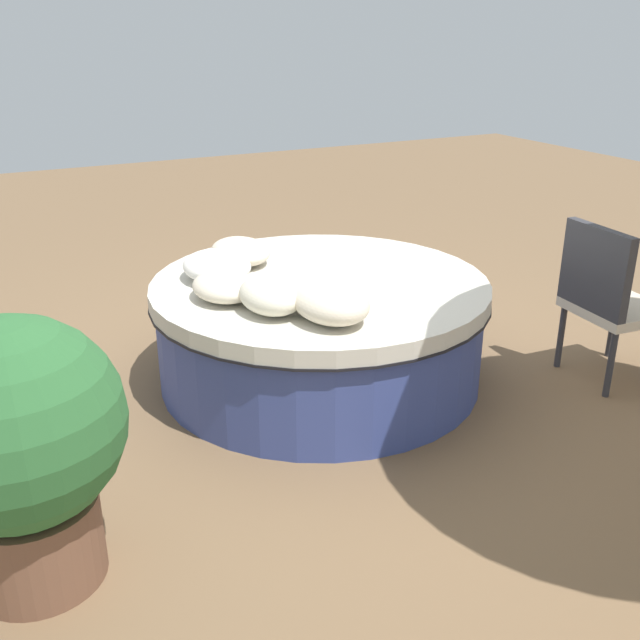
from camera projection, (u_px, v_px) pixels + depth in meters
ground_plane at (320, 376)px, 4.58m from camera, size 16.00×16.00×0.00m
round_bed at (320, 328)px, 4.46m from camera, size 2.03×2.03×0.64m
throw_pillow_0 at (240, 251)px, 4.63m from camera, size 0.48×0.36×0.15m
throw_pillow_1 at (217, 266)px, 4.33m from camera, size 0.48×0.40×0.17m
throw_pillow_2 at (225, 286)px, 4.02m from camera, size 0.43×0.35×0.15m
throw_pillow_3 at (271, 295)px, 3.84m from camera, size 0.44×0.32×0.19m
throw_pillow_4 at (330, 302)px, 3.73m from camera, size 0.50×0.37×0.19m
patio_chair at (607, 294)px, 4.35m from camera, size 0.56×0.54×0.98m
planter at (18, 441)px, 2.70m from camera, size 0.82×0.82×1.11m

